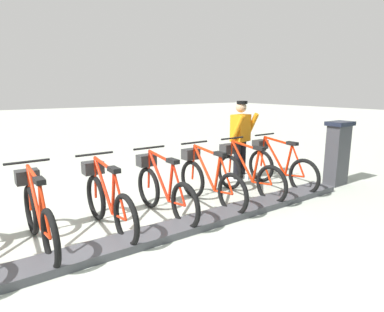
# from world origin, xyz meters

# --- Properties ---
(ground_plane) EXTENTS (60.00, 60.00, 0.00)m
(ground_plane) POSITION_xyz_m (0.00, 0.00, 0.00)
(ground_plane) COLOR #AEB3A5
(dock_rail_base) EXTENTS (0.44, 8.67, 0.10)m
(dock_rail_base) POSITION_xyz_m (0.00, 0.00, 0.05)
(dock_rail_base) COLOR #47474C
(dock_rail_base) RESTS_ON ground
(payment_kiosk) EXTENTS (0.36, 0.52, 1.28)m
(payment_kiosk) POSITION_xyz_m (0.05, -4.80, 0.67)
(payment_kiosk) COLOR #38383D
(payment_kiosk) RESTS_ON ground
(bike_docked_0) EXTENTS (1.72, 0.54, 1.02)m
(bike_docked_0) POSITION_xyz_m (0.63, -3.73, 0.43)
(bike_docked_0) COLOR black
(bike_docked_0) RESTS_ON ground
(bike_docked_1) EXTENTS (1.72, 0.54, 1.02)m
(bike_docked_1) POSITION_xyz_m (0.63, -2.86, 0.43)
(bike_docked_1) COLOR black
(bike_docked_1) RESTS_ON ground
(bike_docked_2) EXTENTS (1.72, 0.54, 1.02)m
(bike_docked_2) POSITION_xyz_m (0.63, -1.99, 0.43)
(bike_docked_2) COLOR black
(bike_docked_2) RESTS_ON ground
(bike_docked_3) EXTENTS (1.72, 0.54, 1.02)m
(bike_docked_3) POSITION_xyz_m (0.63, -1.11, 0.43)
(bike_docked_3) COLOR black
(bike_docked_3) RESTS_ON ground
(bike_docked_4) EXTENTS (1.72, 0.54, 1.02)m
(bike_docked_4) POSITION_xyz_m (0.63, -0.24, 0.43)
(bike_docked_4) COLOR black
(bike_docked_4) RESTS_ON ground
(bike_docked_5) EXTENTS (1.72, 0.54, 1.02)m
(bike_docked_5) POSITION_xyz_m (0.63, 0.64, 0.43)
(bike_docked_5) COLOR black
(bike_docked_5) RESTS_ON ground
(worker_near_rack) EXTENTS (0.50, 0.68, 1.66)m
(worker_near_rack) POSITION_xyz_m (1.49, -3.53, 0.91)
(worker_near_rack) COLOR white
(worker_near_rack) RESTS_ON ground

